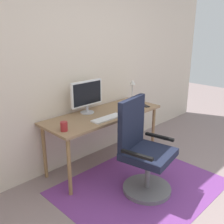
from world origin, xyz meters
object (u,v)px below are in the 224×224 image
object	(u,v)px
office_chair	(143,155)
desk_lamp	(132,91)
computer_mouse	(121,112)
coffee_cup	(64,126)
desk	(104,118)
keyboard	(107,118)
monitor	(87,95)
cell_phone	(145,106)

from	to	relation	value
office_chair	desk_lamp	bearing A→B (deg)	38.55
computer_mouse	coffee_cup	xyz separation A→B (m)	(-0.88, 0.03, 0.03)
office_chair	desk	bearing A→B (deg)	70.94
keyboard	desk	bearing A→B (deg)	57.76
desk_lamp	office_chair	size ratio (longest dim) A/B	0.36
monitor	cell_phone	bearing A→B (deg)	-24.28
cell_phone	desk_lamp	world-z (taller)	desk_lamp
desk	monitor	distance (m)	0.38
keyboard	computer_mouse	distance (m)	0.28
desk	cell_phone	world-z (taller)	cell_phone
monitor	keyboard	world-z (taller)	monitor
desk	coffee_cup	size ratio (longest dim) A/B	15.75
coffee_cup	cell_phone	world-z (taller)	coffee_cup
desk	cell_phone	distance (m)	0.67
desk	office_chair	size ratio (longest dim) A/B	1.53
coffee_cup	office_chair	size ratio (longest dim) A/B	0.10
keyboard	office_chair	size ratio (longest dim) A/B	0.40
cell_phone	desk_lamp	xyz separation A→B (m)	(-0.18, 0.09, 0.23)
coffee_cup	desk_lamp	world-z (taller)	desk_lamp
desk	office_chair	xyz separation A→B (m)	(-0.11, -0.75, -0.22)
coffee_cup	desk	bearing A→B (deg)	10.43
keyboard	coffee_cup	distance (m)	0.60
monitor	coffee_cup	bearing A→B (deg)	-152.20
cell_phone	coffee_cup	bearing A→B (deg)	-163.00
desk_lamp	office_chair	bearing A→B (deg)	-130.58
coffee_cup	cell_phone	size ratio (longest dim) A/B	0.74
desk	computer_mouse	distance (m)	0.24
desk	desk_lamp	size ratio (longest dim) A/B	4.21
coffee_cup	cell_phone	distance (m)	1.35
monitor	keyboard	size ratio (longest dim) A/B	1.13
keyboard	computer_mouse	bearing A→B (deg)	5.96
coffee_cup	cell_phone	xyz separation A→B (m)	(1.35, -0.05, -0.05)
desk	desk_lamp	xyz separation A→B (m)	(0.46, -0.08, 0.31)
cell_phone	keyboard	bearing A→B (deg)	-160.44
monitor	desk_lamp	xyz separation A→B (m)	(0.60, -0.26, -0.01)
monitor	keyboard	bearing A→B (deg)	-86.91
desk	office_chair	distance (m)	0.78
desk	keyboard	xyz separation A→B (m)	(-0.12, -0.19, 0.08)
coffee_cup	office_chair	bearing A→B (deg)	-45.51
desk	monitor	size ratio (longest dim) A/B	3.38
desk_lamp	cell_phone	bearing A→B (deg)	-27.40
office_chair	keyboard	bearing A→B (deg)	80.11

